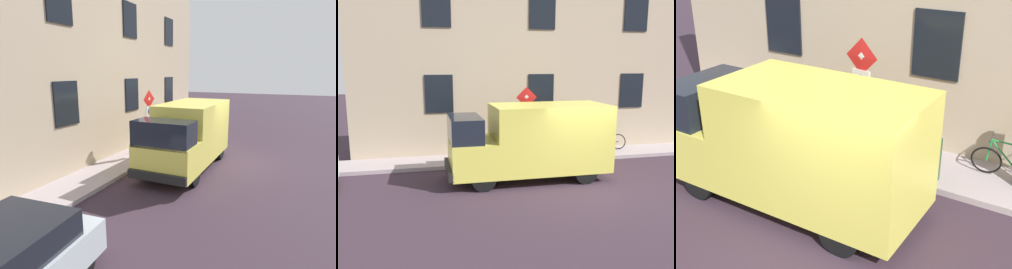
{
  "view_description": "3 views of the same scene",
  "coord_description": "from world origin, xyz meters",
  "views": [
    {
      "loc": [
        -2.31,
        11.65,
        3.69
      ],
      "look_at": [
        2.82,
        0.33,
        0.97
      ],
      "focal_mm": 30.65,
      "sensor_mm": 36.0,
      "label": 1
    },
    {
      "loc": [
        -9.98,
        4.95,
        3.83
      ],
      "look_at": [
        3.07,
        1.92,
        1.24
      ],
      "focal_mm": 39.39,
      "sensor_mm": 36.0,
      "label": 2
    },
    {
      "loc": [
        -4.63,
        -3.39,
        5.05
      ],
      "look_at": [
        2.57,
        1.0,
        1.14
      ],
      "focal_mm": 48.78,
      "sensor_mm": 36.0,
      "label": 3
    }
  ],
  "objects": [
    {
      "name": "sidewalk_slab",
      "position": [
        4.01,
        0.0,
        0.07
      ],
      "size": [
        1.69,
        17.39,
        0.14
      ],
      "primitive_type": "cube",
      "color": "#A99A9D",
      "rests_on": "ground_plane"
    },
    {
      "name": "sign_post_stacked",
      "position": [
        3.37,
        1.06,
        1.83
      ],
      "size": [
        0.18,
        0.56,
        2.7
      ],
      "color": "#474C47",
      "rests_on": "sidewalk_slab"
    },
    {
      "name": "delivery_van",
      "position": [
        1.47,
        1.42,
        1.33
      ],
      "size": [
        2.02,
        5.34,
        2.5
      ],
      "rotation": [
        0.0,
        0.0,
        1.57
      ],
      "color": "#E3D955",
      "rests_on": "ground_plane"
    },
    {
      "name": "bicycle_green",
      "position": [
        4.3,
        -2.03,
        0.51
      ],
      "size": [
        0.46,
        1.72,
        0.89
      ],
      "rotation": [
        0.0,
        0.0,
        1.63
      ],
      "color": "black",
      "rests_on": "sidewalk_slab"
    },
    {
      "name": "litter_bin",
      "position": [
        3.52,
        -0.55,
        0.59
      ],
      "size": [
        0.44,
        0.44,
        0.9
      ],
      "primitive_type": "cylinder",
      "color": "#2D5133",
      "rests_on": "sidewalk_slab"
    }
  ]
}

